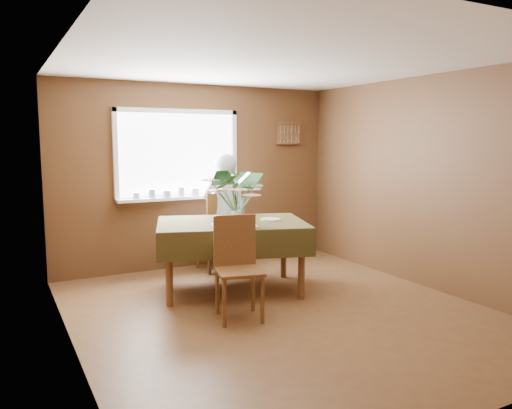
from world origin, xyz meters
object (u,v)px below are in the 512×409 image
seated_woman (225,214)px  chair_far (219,229)px  flower_bouquet (237,193)px  dining_table (232,230)px  chair_near (237,263)px

seated_woman → chair_far: bearing=-65.6°
seated_woman → flower_bouquet: seated_woman is taller
dining_table → seated_woman: bearing=90.0°
dining_table → flower_bouquet: flower_bouquet is taller
chair_far → seated_woman: bearing=97.4°
chair_far → flower_bouquet: bearing=75.6°
seated_woman → flower_bouquet: bearing=89.7°
chair_far → flower_bouquet: 1.26m
chair_near → chair_far: bearing=85.1°
dining_table → chair_near: size_ratio=1.95×
chair_far → chair_near: (-0.54, -1.66, -0.03)m
dining_table → seated_woman: seated_woman is taller
chair_near → seated_woman: bearing=83.0°
chair_near → flower_bouquet: flower_bouquet is taller
dining_table → seated_woman: size_ratio=1.24×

